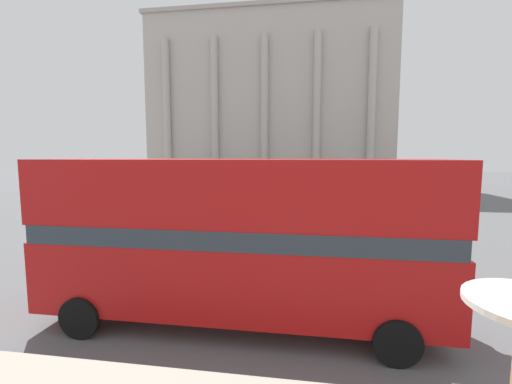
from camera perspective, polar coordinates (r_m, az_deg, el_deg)
name	(u,v)px	position (r m, az deg, el deg)	size (l,w,h in m)	color
double_decker_bus	(238,235)	(8.75, -3.01, -7.14)	(10.06, 2.69, 4.30)	black
plaza_building_left	(271,106)	(50.65, 2.53, 14.12)	(32.33, 14.90, 22.97)	#BCB2A8
traffic_light_near	(343,207)	(13.64, 14.30, -2.41)	(0.42, 0.24, 3.69)	black
traffic_light_mid	(379,183)	(22.13, 19.84, 1.36)	(0.42, 0.24, 4.17)	black
pedestrian_red	(399,203)	(26.00, 22.77, -1.78)	(0.32, 0.32, 1.81)	#282B33
pedestrian_yellow	(306,203)	(24.84, 8.40, -1.86)	(0.32, 0.32, 1.71)	#282B33
pedestrian_grey	(372,189)	(36.15, 18.85, 0.44)	(0.32, 0.32, 1.80)	#282B33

